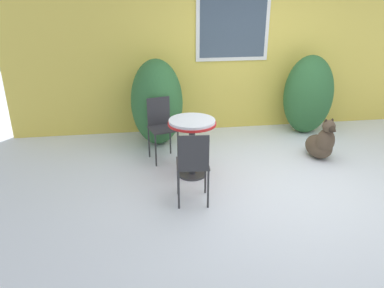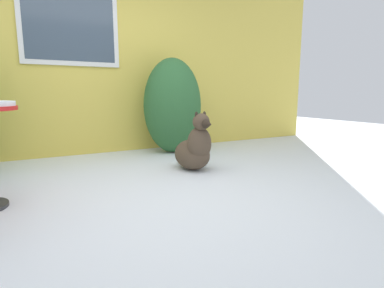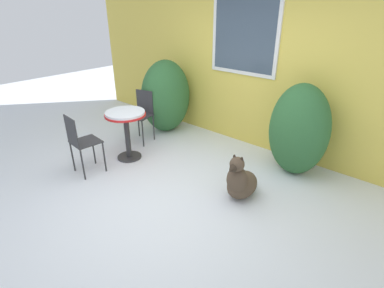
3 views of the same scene
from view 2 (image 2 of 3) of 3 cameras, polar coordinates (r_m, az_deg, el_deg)
ground_plane at (r=2.50m, az=-8.01°, el=-10.36°), size 16.00×16.00×0.00m
house_wall at (r=4.54m, az=-18.93°, el=18.73°), size 8.00×0.10×3.19m
shrub_middle at (r=4.35m, az=-3.68°, el=7.25°), size 0.85×0.67×1.35m
dog at (r=3.33m, az=0.48°, el=-1.02°), size 0.39×0.72×0.66m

